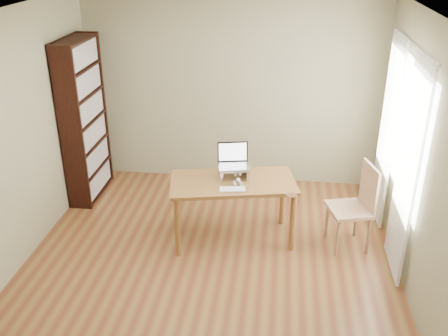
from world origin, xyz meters
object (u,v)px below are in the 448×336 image
cat (235,171)px  keyboard (232,189)px  desk (233,189)px  chair (357,205)px  bookshelf (84,120)px  laptop (234,160)px

cat → keyboard: bearing=-107.4°
desk → chair: size_ratio=1.50×
bookshelf → keyboard: (2.04, -1.12, -0.29)m
bookshelf → cat: size_ratio=4.37×
desk → laptop: (0.00, 0.14, 0.29)m
desk → keyboard: 0.25m
desk → laptop: bearing=78.3°
keyboard → bookshelf: bearing=141.8°
keyboard → chair: (1.35, 0.23, -0.22)m
chair → desk: bearing=165.3°
laptop → keyboard: laptop is taller
keyboard → chair: 1.39m
cat → chair: 1.39m
desk → laptop: 0.32m
desk → chair: (1.37, 0.01, -0.11)m
cat → chair: chair is taller
cat → laptop: bearing=96.3°
laptop → cat: (0.01, -0.03, -0.13)m
laptop → chair: laptop is taller
laptop → cat: size_ratio=0.79×
chair → keyboard: bearing=174.5°
cat → chair: size_ratio=0.48×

